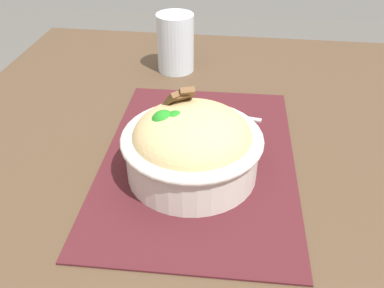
# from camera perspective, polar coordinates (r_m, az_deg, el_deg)

# --- Properties ---
(table) EXTENTS (1.00, 0.94, 0.76)m
(table) POSITION_cam_1_polar(r_m,az_deg,el_deg) (0.69, 2.41, -5.84)
(table) COLOR #4C3826
(table) RESTS_ON ground_plane
(placemat) EXTENTS (0.43, 0.30, 0.00)m
(placemat) POSITION_cam_1_polar(r_m,az_deg,el_deg) (0.63, 0.93, -2.00)
(placemat) COLOR #47191E
(placemat) RESTS_ON table
(bowl) EXTENTS (0.23, 0.23, 0.12)m
(bowl) POSITION_cam_1_polar(r_m,az_deg,el_deg) (0.58, -0.06, -0.06)
(bowl) COLOR silver
(bowl) RESTS_ON placemat
(fork) EXTENTS (0.04, 0.12, 0.00)m
(fork) POSITION_cam_1_polar(r_m,az_deg,el_deg) (0.74, 4.30, 4.03)
(fork) COLOR #BABABA
(fork) RESTS_ON placemat
(drinking_glass) EXTENTS (0.08, 0.08, 0.12)m
(drinking_glass) POSITION_cam_1_polar(r_m,az_deg,el_deg) (0.89, -2.27, 13.19)
(drinking_glass) COLOR silver
(drinking_glass) RESTS_ON table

